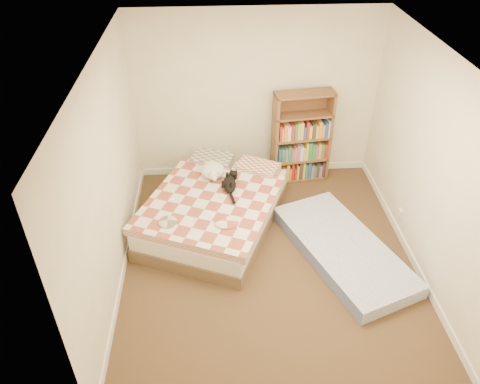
{
  "coord_description": "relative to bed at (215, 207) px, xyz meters",
  "views": [
    {
      "loc": [
        -0.61,
        -4.18,
        4.02
      ],
      "look_at": [
        -0.33,
        0.3,
        0.81
      ],
      "focal_mm": 35.0,
      "sensor_mm": 36.0,
      "label": 1
    }
  ],
  "objects": [
    {
      "name": "room",
      "position": [
        0.64,
        -0.75,
        0.95
      ],
      "size": [
        3.51,
        4.01,
        2.51
      ],
      "color": "#40291B",
      "rests_on": "ground"
    },
    {
      "name": "bed",
      "position": [
        0.0,
        0.0,
        0.0
      ],
      "size": [
        2.13,
        2.46,
        0.55
      ],
      "rotation": [
        0.0,
        0.0,
        -0.4
      ],
      "color": "brown",
      "rests_on": "room"
    },
    {
      "name": "bookshelf",
      "position": [
        1.3,
        1.03,
        0.28
      ],
      "size": [
        0.88,
        0.38,
        1.4
      ],
      "rotation": [
        0.0,
        0.0,
        0.12
      ],
      "color": "brown",
      "rests_on": "room"
    },
    {
      "name": "floor_mattress",
      "position": [
        1.56,
        -0.74,
        -0.16
      ],
      "size": [
        1.55,
        2.19,
        0.18
      ],
      "primitive_type": "cube",
      "rotation": [
        0.0,
        0.0,
        0.37
      ],
      "color": "#6875AD",
      "rests_on": "room"
    },
    {
      "name": "black_cat",
      "position": [
        0.2,
        0.12,
        0.31
      ],
      "size": [
        0.28,
        0.64,
        0.14
      ],
      "rotation": [
        0.0,
        0.0,
        -0.28
      ],
      "color": "black",
      "rests_on": "bed"
    },
    {
      "name": "white_dog",
      "position": [
        -0.0,
        0.39,
        0.33
      ],
      "size": [
        0.48,
        0.49,
        0.18
      ],
      "rotation": [
        0.0,
        0.0,
        -0.66
      ],
      "color": "white",
      "rests_on": "bed"
    }
  ]
}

